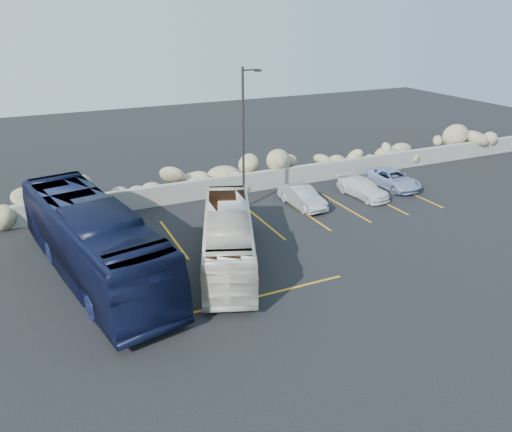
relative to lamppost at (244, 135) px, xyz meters
name	(u,v)px	position (x,y,z in m)	size (l,w,h in m)	color
ground	(281,294)	(-2.56, -9.50, -4.30)	(90.00, 90.00, 0.00)	black
seawall	(190,191)	(-2.56, 2.50, -3.70)	(60.00, 0.40, 1.20)	gray
riprap_pile	(183,175)	(-2.56, 3.70, -3.00)	(54.00, 2.80, 2.60)	#867458
parking_lines	(310,225)	(2.09, -3.93, -4.29)	(18.16, 9.36, 0.01)	orange
lamppost	(244,135)	(0.00, 0.00, 0.00)	(1.14, 0.18, 8.00)	#2C2927
vintage_bus	(228,238)	(-3.48, -6.08, -3.04)	(2.10, 8.98, 2.50)	silver
tour_coach	(93,241)	(-9.12, -4.80, -2.60)	(2.84, 12.14, 3.38)	black
car_b	(302,197)	(3.14, -1.25, -3.69)	(1.27, 3.64, 1.20)	#A8A7AC
car_c	(363,188)	(7.40, -1.37, -3.74)	(1.55, 3.81, 1.11)	silver
car_d	(393,179)	(10.20, -0.75, -3.72)	(1.90, 4.13, 1.15)	#8B9AC5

